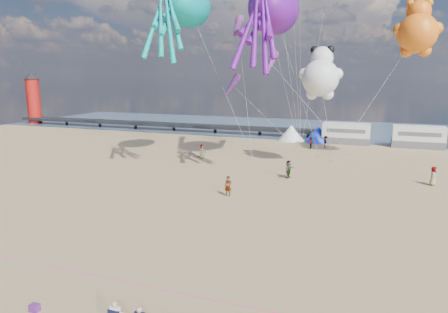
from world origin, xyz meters
TOP-DOWN VIEW (x-y plane):
  - ground at (0.00, 0.00)m, footprint 120.00×120.00m
  - water at (0.00, 55.00)m, footprint 120.00×120.00m
  - pier at (-28.00, 44.00)m, footprint 60.00×3.00m
  - lighthouse at (-56.00, 44.00)m, footprint 2.60×2.60m
  - motorhome_0 at (6.00, 40.00)m, footprint 6.60×2.50m
  - motorhome_1 at (15.50, 40.00)m, footprint 6.60×2.50m
  - tent_white at (-2.00, 40.00)m, footprint 4.00×4.00m
  - tent_blue at (2.00, 40.00)m, footprint 4.00×4.00m
  - cooler_purple at (-3.75, -8.39)m, footprint 0.40×0.30m
  - rope_line at (0.00, -5.00)m, footprint 34.00×0.03m
  - standing_person at (-1.53, 9.96)m, footprint 0.63×0.43m
  - beachgoer_0 at (-9.54, 23.21)m, footprint 0.70×0.74m
  - beachgoer_2 at (3.57, 35.74)m, footprint 0.66×0.82m
  - beachgoer_3 at (1.79, 34.13)m, footprint 0.75×1.10m
  - beachgoer_4 at (2.02, 17.51)m, footprint 0.70×1.11m
  - beachgoer_6 at (14.83, 19.36)m, footprint 0.60×0.74m
  - sandbag_a at (-3.75, 24.96)m, footprint 0.50×0.35m
  - sandbag_b at (3.61, 28.73)m, footprint 0.50×0.35m
  - sandbag_c at (5.42, 26.31)m, footprint 0.50×0.35m
  - sandbag_d at (7.01, 31.10)m, footprint 0.50×0.35m
  - sandbag_e at (0.97, 30.83)m, footprint 0.50×0.35m
  - kite_octopus_teal at (-10.13, 21.20)m, footprint 7.59×10.41m
  - kite_octopus_purple at (-1.04, 22.59)m, footprint 5.19×10.57m
  - kite_panda at (3.98, 22.96)m, footprint 4.75×4.49m
  - kite_teddy_orange at (13.22, 28.89)m, footprint 5.50×5.23m
  - windsock_left at (-6.15, 26.19)m, footprint 2.72×7.19m
  - windsock_mid at (-2.43, 27.53)m, footprint 1.23×5.71m
  - windsock_right at (-6.88, 26.47)m, footprint 1.06×4.55m

SIDE VIEW (x-z plane):
  - ground at x=0.00m, z-range 0.00..0.00m
  - water at x=0.00m, z-range 0.02..0.02m
  - rope_line at x=0.00m, z-range 0.00..0.04m
  - sandbag_a at x=-3.75m, z-range 0.00..0.22m
  - sandbag_b at x=3.61m, z-range 0.00..0.22m
  - sandbag_c at x=5.42m, z-range 0.00..0.22m
  - sandbag_d at x=7.01m, z-range 0.00..0.22m
  - sandbag_e at x=0.97m, z-range 0.00..0.22m
  - cooler_purple at x=-3.75m, z-range 0.00..0.32m
  - beachgoer_3 at x=1.79m, z-range 0.00..1.57m
  - beachgoer_2 at x=3.57m, z-range 0.00..1.61m
  - standing_person at x=-1.53m, z-range 0.00..1.68m
  - beachgoer_0 at x=-9.54m, z-range 0.00..1.70m
  - beachgoer_4 at x=2.02m, z-range 0.00..1.75m
  - beachgoer_6 at x=14.83m, z-range 0.00..1.76m
  - pier at x=-28.00m, z-range 0.75..1.25m
  - tent_white at x=-2.00m, z-range 0.00..2.40m
  - tent_blue at x=2.00m, z-range 0.00..2.40m
  - motorhome_0 at x=6.00m, z-range 0.00..3.00m
  - motorhome_1 at x=15.50m, z-range 0.00..3.00m
  - lighthouse at x=-56.00m, z-range 0.00..9.00m
  - windsock_right at x=-6.88m, z-range 6.38..10.90m
  - kite_panda at x=3.98m, z-range 6.25..12.79m
  - windsock_mid at x=-2.43m, z-range 8.33..14.01m
  - kite_teddy_orange at x=13.22m, z-range 10.59..17.78m
  - windsock_left at x=-6.15m, z-range 11.79..18.92m
  - kite_octopus_purple at x=-1.04m, z-range 10.66..22.38m
  - kite_octopus_teal at x=-10.13m, z-range 11.64..22.58m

